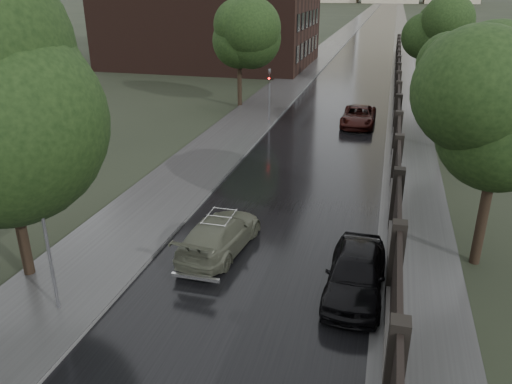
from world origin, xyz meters
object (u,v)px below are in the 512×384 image
object	(u,v)px
tree_right_c	(435,38)
volga_sedan	(220,234)
lamp_post	(46,235)
car_right_far	(359,116)
tree_right_a	(499,132)
car_right_near	(356,273)
tree_right_b	(456,68)
tree_left_far	(239,41)
traffic_light	(269,92)

from	to	relation	value
tree_right_c	volga_sedan	world-z (taller)	tree_right_c
lamp_post	car_right_far	world-z (taller)	lamp_post
tree_right_a	tree_right_c	distance (m)	32.00
tree_right_c	car_right_near	bearing A→B (deg)	-96.66
car_right_far	volga_sedan	bearing A→B (deg)	-100.01
tree_right_b	car_right_near	bearing A→B (deg)	-103.47
tree_right_a	lamp_post	world-z (taller)	tree_right_a
lamp_post	car_right_near	distance (m)	9.61
tree_left_far	lamp_post	distance (m)	28.73
car_right_near	tree_left_far	bearing A→B (deg)	115.53
tree_left_far	traffic_light	xyz separation A→B (m)	(3.70, -5.01, -2.84)
tree_left_far	tree_right_a	xyz separation A→B (m)	(15.50, -22.00, -0.29)
tree_right_c	lamp_post	distance (m)	40.67
volga_sedan	traffic_light	bearing A→B (deg)	-76.29
tree_left_far	volga_sedan	bearing A→B (deg)	-75.23
tree_left_far	lamp_post	size ratio (longest dim) A/B	1.45
volga_sedan	car_right_near	size ratio (longest dim) A/B	1.04
lamp_post	traffic_light	distance (m)	23.52
tree_right_c	lamp_post	bearing A→B (deg)	-108.52
tree_right_a	tree_left_far	bearing A→B (deg)	125.17
volga_sedan	car_right_far	size ratio (longest dim) A/B	0.96
tree_left_far	tree_right_a	world-z (taller)	tree_left_far
lamp_post	car_right_far	size ratio (longest dim) A/B	1.03
lamp_post	traffic_light	xyz separation A→B (m)	(1.10, 23.49, -0.27)
traffic_light	volga_sedan	size ratio (longest dim) A/B	0.84
traffic_light	car_right_near	size ratio (longest dim) A/B	0.87
car_right_far	traffic_light	bearing A→B (deg)	-166.82
lamp_post	traffic_light	bearing A→B (deg)	87.32
tree_left_far	tree_right_c	distance (m)	18.45
lamp_post	volga_sedan	xyz separation A→B (m)	(3.60, 4.98, -1.98)
tree_right_a	car_right_far	distance (m)	19.66
car_right_far	car_right_near	bearing A→B (deg)	-85.48
tree_right_a	tree_right_c	size ratio (longest dim) A/B	1.00
lamp_post	volga_sedan	size ratio (longest dim) A/B	1.08
volga_sedan	car_right_far	distance (m)	20.25
tree_right_b	car_right_near	world-z (taller)	tree_right_b
car_right_near	tree_right_c	bearing A→B (deg)	84.46
tree_right_a	volga_sedan	xyz separation A→B (m)	(-9.30, -1.52, -4.26)
lamp_post	volga_sedan	world-z (taller)	lamp_post
tree_right_b	lamp_post	xyz separation A→B (m)	(-12.90, -20.50, -2.28)
lamp_post	car_right_near	xyz separation A→B (m)	(8.80, 3.38, -1.89)
tree_right_c	traffic_light	size ratio (longest dim) A/B	1.75
tree_right_b	tree_right_c	bearing A→B (deg)	90.00
tree_right_b	tree_right_c	xyz separation A→B (m)	(0.00, 18.00, 0.00)
tree_right_a	volga_sedan	bearing A→B (deg)	-170.73
tree_right_a	lamp_post	xyz separation A→B (m)	(-12.90, -6.50, -2.28)
tree_right_a	tree_right_c	xyz separation A→B (m)	(0.00, 32.00, 0.00)
tree_left_far	car_right_near	size ratio (longest dim) A/B	1.62
tree_right_b	car_right_near	size ratio (longest dim) A/B	1.53
tree_right_b	traffic_light	size ratio (longest dim) A/B	1.75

